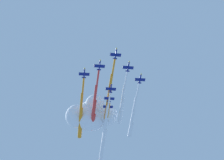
% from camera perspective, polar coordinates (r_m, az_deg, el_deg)
% --- Properties ---
extents(jet_lead, '(9.27, 70.03, 3.77)m').
position_cam_1_polar(jet_lead, '(242.13, -0.64, -3.58)').
color(jet_lead, navy).
extents(jet_port_inner, '(8.49, 63.58, 3.71)m').
position_cam_1_polar(jet_port_inner, '(246.85, 1.99, -4.90)').
color(jet_port_inner, navy).
extents(jet_starboard_inner, '(9.45, 71.92, 3.82)m').
position_cam_1_polar(jet_starboard_inner, '(246.95, -3.55, -5.70)').
color(jet_starboard_inner, navy).
extents(jet_port_mid, '(8.47, 68.60, 3.81)m').
position_cam_1_polar(jet_port_mid, '(256.79, 4.06, -7.42)').
color(jet_port_mid, navy).
extents(jet_starboard_mid, '(8.71, 74.81, 3.77)m').
position_cam_1_polar(jet_starboard_mid, '(256.34, -6.14, -7.21)').
color(jet_starboard_mid, navy).
extents(jet_port_outer, '(8.51, 66.84, 3.72)m').
position_cam_1_polar(jet_port_outer, '(258.23, -1.28, -8.85)').
color(jet_port_outer, navy).
extents(jet_starboard_outer, '(9.00, 74.77, 3.70)m').
position_cam_1_polar(jet_starboard_outer, '(269.07, -1.67, -11.15)').
color(jet_starboard_outer, navy).
extents(jet_trail_port, '(8.70, 72.87, 3.72)m').
position_cam_1_polar(jet_trail_port, '(276.41, -1.83, -12.22)').
color(jet_trail_port, navy).
extents(cloud_puff, '(47.42, 34.44, 30.54)m').
position_cam_1_polar(cloud_puff, '(266.73, -4.06, -6.70)').
color(cloud_puff, white).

